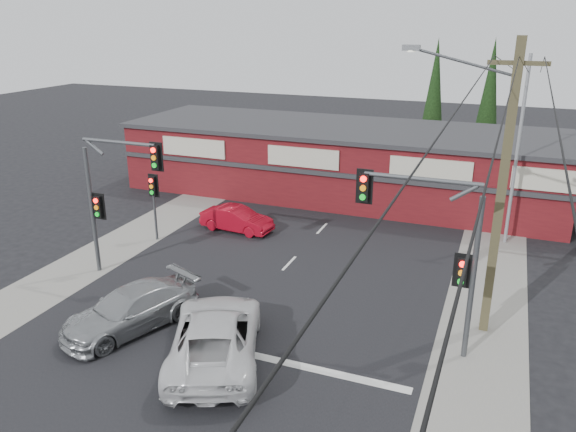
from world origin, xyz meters
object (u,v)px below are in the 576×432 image
(shop_building, at_px, (340,160))
(utility_pole, at_px, (498,184))
(white_suv, at_px, (216,336))
(silver_suv, at_px, (131,309))
(red_sedan, at_px, (237,219))

(shop_building, height_order, utility_pole, utility_pole)
(white_suv, relative_size, utility_pole, 0.59)
(silver_suv, xyz_separation_m, shop_building, (2.24, 18.47, 1.40))
(white_suv, relative_size, silver_suv, 1.17)
(utility_pole, bearing_deg, red_sedan, 155.63)
(white_suv, xyz_separation_m, shop_building, (-1.48, 19.03, 1.31))
(silver_suv, relative_size, utility_pole, 0.51)
(red_sedan, height_order, utility_pole, utility_pole)
(red_sedan, distance_m, shop_building, 9.04)
(white_suv, distance_m, red_sedan, 11.59)
(red_sedan, bearing_deg, silver_suv, -170.30)
(shop_building, xyz_separation_m, utility_pole, (9.36, -14.00, 3.26))
(silver_suv, bearing_deg, shop_building, 104.79)
(silver_suv, height_order, red_sedan, silver_suv)
(white_suv, distance_m, utility_pole, 10.41)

